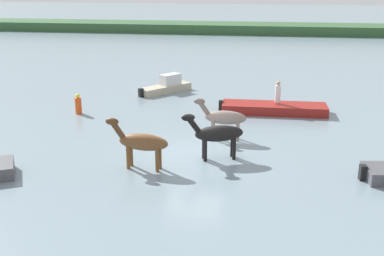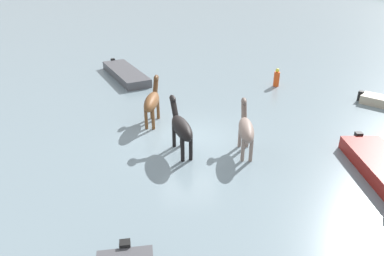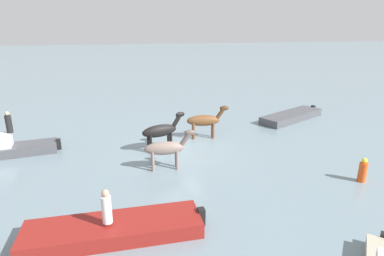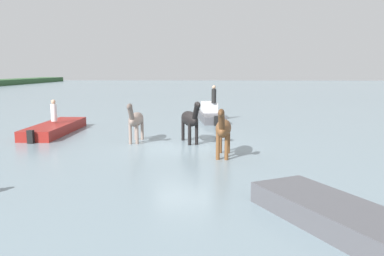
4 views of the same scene
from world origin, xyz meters
name	(u,v)px [view 4 (image 4 of 4)]	position (x,y,z in m)	size (l,w,h in m)	color
ground_plane	(182,147)	(0.00, 0.00, 0.00)	(217.77, 217.77, 0.00)	gray
horse_gray_outer	(190,119)	(0.97, -0.30, 1.13)	(2.63, 1.21, 2.05)	black
horse_dark_mare	(223,129)	(-1.92, -1.75, 1.12)	(2.64, 0.82, 2.04)	brown
horse_pinto_flank	(136,120)	(1.04, 2.29, 1.07)	(2.51, 0.64, 1.95)	gray
boat_skiff_near	(210,115)	(9.38, -1.27, 0.32)	(5.31, 2.09, 1.35)	#4C4C51
boat_launch_far	(55,130)	(3.49, 7.20, 0.19)	(6.06, 1.70, 0.77)	maroon
boat_tender_starboard	(362,230)	(-9.32, -4.32, 0.19)	(5.79, 4.04, 0.77)	#4C4C51
person_helmsman_aft	(214,95)	(9.03, -1.52, 1.75)	(0.32, 0.32, 1.19)	black
person_boatman_standing	(54,111)	(3.68, 7.30, 1.17)	(0.32, 0.32, 1.19)	silver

